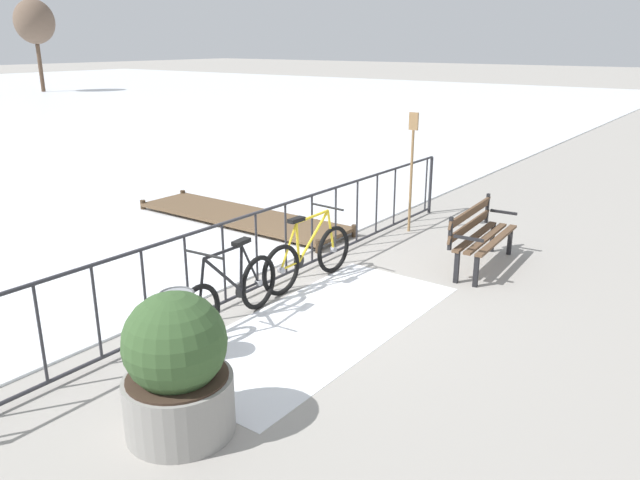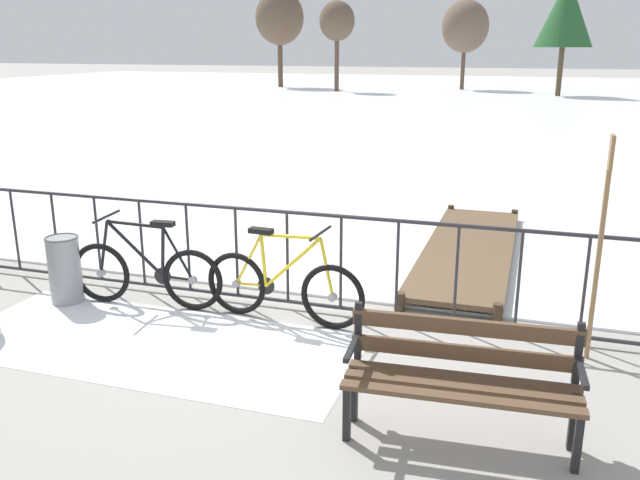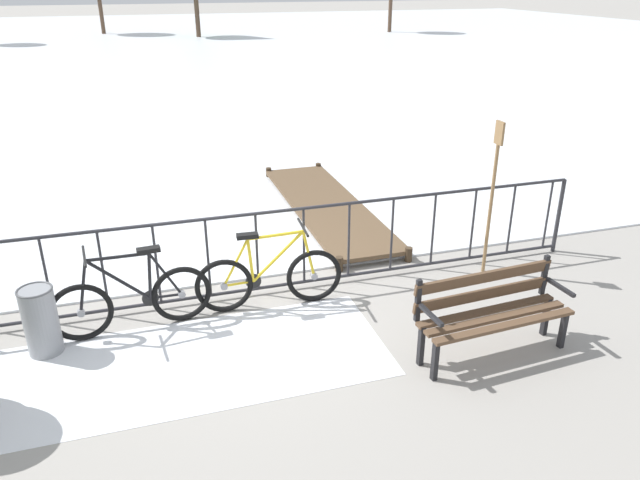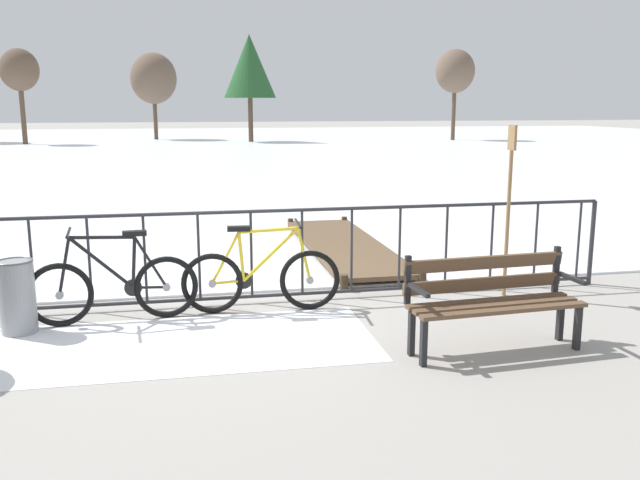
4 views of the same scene
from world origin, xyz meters
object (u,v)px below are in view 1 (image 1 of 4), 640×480
bicycle_near_railing (231,294)px  oar_upright (412,165)px  trash_bin (179,326)px  park_bench (480,232)px  bicycle_second (308,257)px  planter_with_shrub (177,368)px

bicycle_near_railing → oar_upright: 4.45m
bicycle_near_railing → oar_upright: size_ratio=0.86×
oar_upright → trash_bin: bearing=-176.9°
bicycle_near_railing → trash_bin: 0.91m
park_bench → trash_bin: park_bench is taller
park_bench → bicycle_near_railing: bearing=156.6°
trash_bin → bicycle_near_railing: bearing=10.3°
bicycle_second → oar_upright: (2.87, 0.05, 0.77)m
trash_bin → bicycle_second: bearing=5.4°
park_bench → oar_upright: 1.97m
bicycle_near_railing → trash_bin: (-0.90, -0.16, 0.00)m
planter_with_shrub → trash_bin: 1.23m
bicycle_second → park_bench: bicycle_second is taller
bicycle_near_railing → bicycle_second: (1.52, 0.06, 0.00)m
bicycle_near_railing → trash_bin: bicycle_near_railing is taller
planter_with_shrub → bicycle_second: bearing=19.5°
planter_with_shrub → oar_upright: size_ratio=0.62×
bicycle_second → oar_upright: 2.97m
bicycle_second → planter_with_shrub: (-3.22, -1.14, 0.21)m
bicycle_near_railing → park_bench: bearing=-23.4°
planter_with_shrub → oar_upright: bearing=11.1°
oar_upright → park_bench: bearing=-120.4°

